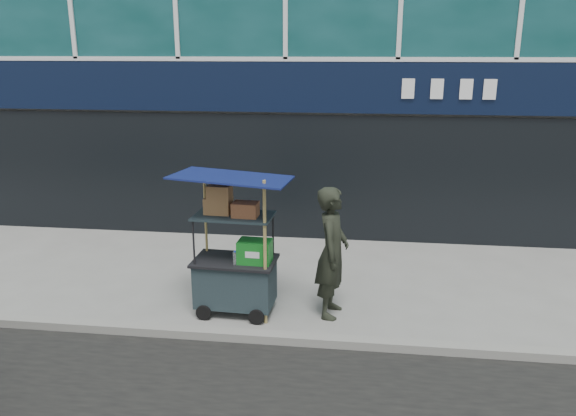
# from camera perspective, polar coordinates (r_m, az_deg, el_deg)

# --- Properties ---
(ground) EXTENTS (80.00, 80.00, 0.00)m
(ground) POSITION_cam_1_polar(r_m,az_deg,el_deg) (7.56, -4.12, -12.51)
(ground) COLOR slate
(ground) RESTS_ON ground
(curb) EXTENTS (80.00, 0.18, 0.12)m
(curb) POSITION_cam_1_polar(r_m,az_deg,el_deg) (7.36, -4.44, -12.83)
(curb) COLOR gray
(curb) RESTS_ON ground
(vendor_cart) EXTENTS (1.55, 1.14, 2.03)m
(vendor_cart) POSITION_cam_1_polar(r_m,az_deg,el_deg) (7.82, -5.31, -5.75)
(vendor_cart) COLOR black
(vendor_cart) RESTS_ON ground
(vendor_man) EXTENTS (0.52, 0.72, 1.83)m
(vendor_man) POSITION_cam_1_polar(r_m,az_deg,el_deg) (7.68, 4.52, -4.51)
(vendor_man) COLOR black
(vendor_man) RESTS_ON ground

